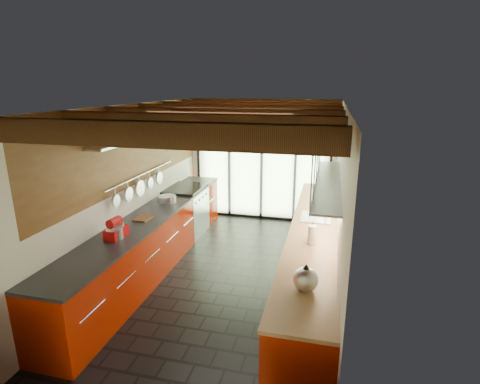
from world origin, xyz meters
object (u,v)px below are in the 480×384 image
at_px(paper_towel, 312,235).
at_px(bowl, 319,191).
at_px(soap_bottle, 313,234).
at_px(kettle, 306,278).
at_px(stand_mixer, 116,229).

bearing_deg(paper_towel, bowl, 90.00).
bearing_deg(bowl, soap_bottle, -90.00).
bearing_deg(soap_bottle, kettle, -90.00).
bearing_deg(paper_towel, soap_bottle, 90.00).
distance_m(paper_towel, soap_bottle, 0.11).
relative_size(soap_bottle, bowl, 0.89).
relative_size(paper_towel, soap_bottle, 1.54).
xyz_separation_m(stand_mixer, kettle, (2.54, -0.75, 0.02)).
xyz_separation_m(stand_mixer, paper_towel, (2.54, 0.39, 0.01)).
height_order(paper_towel, soap_bottle, paper_towel).
height_order(stand_mixer, bowl, stand_mixer).
height_order(stand_mixer, kettle, kettle).
xyz_separation_m(kettle, bowl, (0.00, 3.62, -0.10)).
height_order(stand_mixer, soap_bottle, stand_mixer).
distance_m(stand_mixer, soap_bottle, 2.59).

